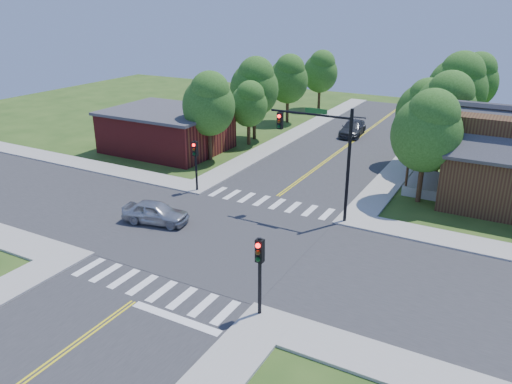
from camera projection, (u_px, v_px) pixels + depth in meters
The scene contains 25 objects.
ground at pixel (221, 238), 29.17m from camera, with size 100.00×100.00×0.00m, color #284917.
road_ns at pixel (221, 238), 29.16m from camera, with size 10.00×90.00×0.04m, color #2D2D30.
road_ew at pixel (221, 238), 29.16m from camera, with size 90.00×10.00×0.04m, color #2D2D30.
intersection_patch at pixel (221, 238), 29.17m from camera, with size 10.20×10.20×0.06m, color #2D2D30.
sidewalk_nw at pixel (172, 140), 49.16m from camera, with size 40.00×40.00×0.14m.
crosswalk_north at pixel (269, 202), 34.22m from camera, with size 8.85×2.00×0.01m.
crosswalk_south at pixel (152, 288), 24.09m from camera, with size 8.85×2.00×0.01m.
centerline at pixel (221, 238), 29.15m from camera, with size 0.30×90.00×0.01m.
stop_bar at pixel (176, 319), 21.84m from camera, with size 4.60×0.45×0.09m, color white.
signal_mast_ne at pixel (323, 144), 30.23m from camera, with size 5.30×0.42×7.20m.
signal_pole_se at pixel (260, 263), 21.10m from camera, with size 0.34×0.42×3.80m.
signal_pole_nw at pixel (195, 157), 35.27m from camera, with size 0.34×0.42×3.80m.
building_nw at pixel (167, 130), 45.64m from camera, with size 10.40×8.40×3.73m.
tree_e_a at pixel (428, 129), 32.53m from camera, with size 4.61×4.38×7.84m.
tree_e_b at pixel (446, 107), 38.15m from camera, with size 4.80×4.56×8.16m.
tree_e_c at pixel (458, 86), 44.19m from camera, with size 5.26×5.00×8.94m.
tree_e_d at pixel (475, 79), 51.48m from camera, with size 4.79×4.55×8.14m.
tree_w_a at pixel (209, 102), 41.54m from camera, with size 4.51×4.28×7.66m.
tree_w_b at pixel (255, 85), 47.86m from camera, with size 4.76×4.52×8.10m.
tree_w_c at pixel (288, 78), 54.70m from camera, with size 4.46×4.24×7.59m.
tree_w_d at pixel (321, 71), 61.49m from camera, with size 4.31×4.10×7.33m.
tree_house at pixel (424, 109), 40.17m from camera, with size 4.31×4.09×7.32m.
tree_bldg at pixel (249, 103), 46.46m from camera, with size 3.61×3.43×6.14m.
car_silver at pixel (156, 213), 30.88m from camera, with size 4.42×2.49×1.42m, color #B3B6BB.
car_dgrey at pixel (353, 129), 50.78m from camera, with size 2.55×5.18×1.45m, color #323437.
Camera 1 is at (14.40, -21.99, 13.11)m, focal length 35.00 mm.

